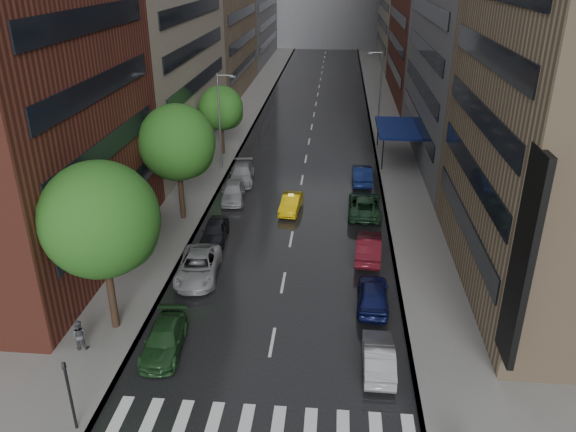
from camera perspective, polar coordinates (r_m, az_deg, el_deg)
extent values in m
plane|color=gray|center=(27.14, -2.62, -17.77)|extent=(220.00, 220.00, 0.00)
cube|color=black|center=(72.27, 2.58, 9.87)|extent=(14.00, 140.00, 0.01)
cube|color=gray|center=(73.18, -4.58, 10.06)|extent=(4.00, 140.00, 0.15)
cube|color=gray|center=(72.45, 9.82, 9.63)|extent=(4.00, 140.00, 0.15)
cube|color=silver|center=(27.08, -16.88, -19.12)|extent=(0.55, 2.80, 0.01)
cube|color=silver|center=(26.65, -13.91, -19.57)|extent=(0.55, 2.80, 0.01)
cube|color=silver|center=(26.28, -10.83, -19.97)|extent=(0.55, 2.80, 0.01)
cube|color=silver|center=(25.99, -7.66, -20.33)|extent=(0.55, 2.80, 0.01)
cube|color=silver|center=(25.76, -4.41, -20.63)|extent=(0.55, 2.80, 0.01)
cube|color=silver|center=(25.61, -1.10, -20.88)|extent=(0.55, 2.80, 0.01)
cube|color=silver|center=(25.54, 2.25, -21.06)|extent=(0.55, 2.80, 0.01)
cube|color=maroon|center=(36.95, -24.87, 14.19)|extent=(8.00, 20.00, 26.00)
cube|color=#937A5B|center=(86.07, -7.44, 19.50)|extent=(8.00, 28.00, 22.00)
cube|color=#937A5B|center=(34.23, 26.85, 16.60)|extent=(8.00, 20.00, 30.00)
cube|color=slate|center=(57.50, 17.94, 17.17)|extent=(8.00, 28.00, 24.00)
cube|color=black|center=(26.13, 22.69, -4.27)|extent=(0.30, 2.20, 10.00)
cylinder|color=#382619|center=(31.16, -17.60, -6.89)|extent=(0.40, 0.40, 5.22)
sphere|color=#1E5116|center=(29.39, -18.55, -0.35)|extent=(5.96, 5.96, 5.96)
cylinder|color=#382619|center=(43.24, -10.81, 2.66)|extent=(0.40, 0.40, 4.93)
sphere|color=#1E5116|center=(42.04, -11.21, 7.34)|extent=(5.64, 5.64, 5.64)
cylinder|color=#382619|center=(58.08, -6.69, 8.04)|extent=(0.40, 0.40, 3.89)
sphere|color=#1E5116|center=(57.33, -6.84, 10.84)|extent=(4.44, 4.44, 4.44)
imported|color=#E0B40B|center=(44.59, 0.30, 1.29)|extent=(1.76, 4.12, 1.32)
imported|color=#1D401E|center=(29.92, -12.45, -12.15)|extent=(2.15, 4.70, 1.33)
imported|color=gray|center=(35.83, -9.12, -5.06)|extent=(2.90, 5.56, 1.50)
imported|color=black|center=(40.25, -7.43, -1.53)|extent=(1.90, 4.28, 1.43)
imported|color=gray|center=(46.83, -5.59, 2.48)|extent=(2.29, 4.70, 1.55)
imported|color=gray|center=(50.93, -4.71, 4.32)|extent=(2.56, 5.26, 1.47)
imported|color=gray|center=(28.49, 9.18, -13.87)|extent=(1.52, 4.28, 1.41)
imported|color=#0D123E|center=(32.91, 8.63, -7.88)|extent=(2.00, 4.57, 1.53)
imported|color=#4D0F18|center=(38.00, 8.20, -3.12)|extent=(1.99, 4.85, 1.56)
imported|color=#18351E|center=(44.46, 7.81, 1.12)|extent=(2.70, 5.57, 1.53)
imported|color=#101C4B|center=(50.85, 7.53, 4.22)|extent=(1.72, 4.81, 1.58)
imported|color=#444548|center=(30.91, -20.47, -11.24)|extent=(0.87, 0.71, 1.65)
imported|color=black|center=(30.46, -20.69, -9.98)|extent=(0.96, 0.98, 0.88)
cylinder|color=black|center=(25.99, -21.20, -16.90)|extent=(0.12, 0.12, 3.20)
imported|color=black|center=(25.13, -21.70, -14.48)|extent=(0.18, 0.15, 0.90)
cylinder|color=gray|center=(52.80, -6.96, 9.41)|extent=(0.18, 0.18, 9.00)
cube|color=gray|center=(51.60, -5.64, 13.91)|extent=(0.50, 0.22, 0.16)
cylinder|color=gray|center=(66.46, 9.35, 12.39)|extent=(0.18, 0.18, 9.00)
cube|color=gray|center=(65.64, 8.34, 16.04)|extent=(0.50, 0.22, 0.16)
cube|color=navy|center=(57.23, 11.07, 8.77)|extent=(4.00, 8.00, 0.25)
cylinder|color=black|center=(53.89, 9.60, 6.23)|extent=(0.12, 0.12, 3.00)
cylinder|color=black|center=(61.14, 9.13, 8.45)|extent=(0.12, 0.12, 3.00)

